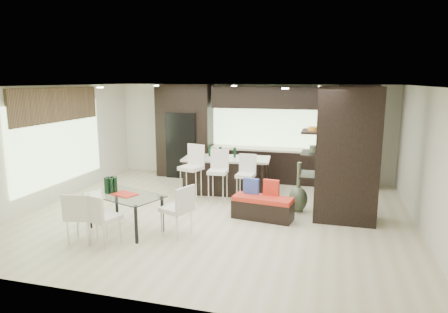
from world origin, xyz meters
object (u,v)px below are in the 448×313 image
(stool_left, at_px, (191,178))
(chair_far, at_px, (82,219))
(chair_end, at_px, (177,212))
(floor_vase, at_px, (299,187))
(stool_right, at_px, (245,184))
(dining_table, at_px, (126,212))
(chair_near, at_px, (105,221))
(kitchen_island, at_px, (226,175))
(stool_mid, at_px, (218,181))
(bench, at_px, (263,208))

(stool_left, distance_m, chair_far, 3.09)
(chair_end, bearing_deg, floor_vase, -24.33)
(stool_right, distance_m, dining_table, 2.91)
(chair_near, bearing_deg, stool_left, 97.86)
(kitchen_island, height_order, stool_left, stool_left)
(stool_left, distance_m, stool_mid, 0.66)
(kitchen_island, xyz_separation_m, dining_table, (-1.17, -3.02, -0.10))
(stool_right, height_order, floor_vase, floor_vase)
(stool_left, height_order, floor_vase, floor_vase)
(floor_vase, bearing_deg, dining_table, -147.04)
(stool_left, bearing_deg, chair_near, -83.11)
(floor_vase, relative_size, dining_table, 0.75)
(stool_right, distance_m, floor_vase, 1.26)
(stool_right, relative_size, bench, 0.75)
(stool_right, relative_size, dining_table, 0.63)
(dining_table, bearing_deg, bench, 48.15)
(stool_mid, height_order, chair_far, stool_mid)
(kitchen_island, bearing_deg, dining_table, -117.30)
(stool_right, relative_size, chair_near, 1.08)
(stool_right, xyz_separation_m, chair_near, (-1.83, -2.97, -0.03))
(kitchen_island, relative_size, stool_right, 2.35)
(floor_vase, height_order, dining_table, floor_vase)
(stool_left, height_order, stool_right, stool_left)
(stool_right, xyz_separation_m, chair_end, (-0.79, -2.25, -0.02))
(stool_right, height_order, chair_near, stool_right)
(bench, distance_m, chair_near, 3.15)
(floor_vase, relative_size, chair_end, 1.23)
(dining_table, distance_m, chair_end, 1.05)
(stool_left, distance_m, chair_end, 2.28)
(stool_mid, distance_m, chair_near, 3.18)
(stool_left, bearing_deg, bench, -9.00)
(stool_mid, distance_m, stool_right, 0.66)
(bench, bearing_deg, kitchen_island, 133.70)
(stool_mid, bearing_deg, chair_end, -96.60)
(stool_right, bearing_deg, chair_far, -125.44)
(kitchen_island, bearing_deg, chair_near, -113.49)
(floor_vase, xyz_separation_m, chair_near, (-3.07, -2.70, -0.12))
(stool_mid, relative_size, floor_vase, 0.90)
(stool_left, bearing_deg, kitchen_island, 67.16)
(stool_mid, relative_size, chair_far, 1.15)
(stool_left, height_order, bench, stool_left)
(floor_vase, bearing_deg, chair_end, -135.53)
(chair_near, bearing_deg, dining_table, 107.79)
(kitchen_island, distance_m, chair_end, 3.02)
(bench, bearing_deg, floor_vase, 53.94)
(kitchen_island, height_order, dining_table, kitchen_island)
(stool_mid, xyz_separation_m, chair_end, (-0.13, -2.24, -0.05))
(stool_left, xyz_separation_m, bench, (1.89, -0.92, -0.29))
(chair_end, bearing_deg, bench, -25.10)
(stool_right, bearing_deg, dining_table, -127.01)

